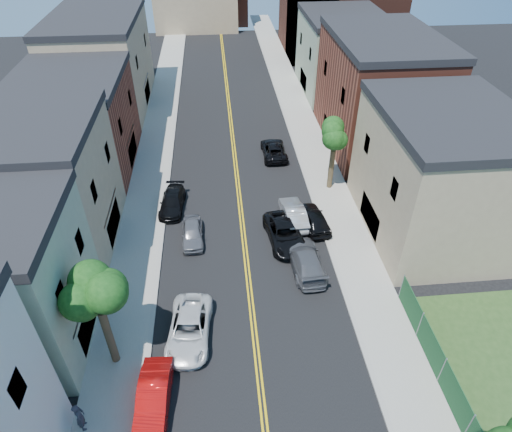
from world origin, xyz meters
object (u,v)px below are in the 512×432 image
object	(u,v)px
dark_car_right_far	(274,150)
pedestrian_left	(80,417)
red_sedan	(154,397)
black_car_left	(172,202)
silver_car_right	(294,214)
white_pickup	(189,329)
black_car_right	(314,218)
grey_car_left	(192,233)
grey_car_right	(306,260)
black_suv_lane	(285,234)

from	to	relation	value
dark_car_right_far	pedestrian_left	bearing A→B (deg)	63.17
red_sedan	pedestrian_left	xyz separation A→B (m)	(-3.37, -0.92, 0.36)
black_car_left	silver_car_right	bearing A→B (deg)	-10.12
white_pickup	silver_car_right	distance (m)	13.01
dark_car_right_far	red_sedan	bearing A→B (deg)	68.83
black_car_right	pedestrian_left	distance (m)	20.55
black_car_left	black_car_right	distance (m)	11.49
black_car_left	silver_car_right	world-z (taller)	silver_car_right
dark_car_right_far	black_car_left	bearing A→B (deg)	39.29
red_sedan	pedestrian_left	bearing A→B (deg)	-161.78
grey_car_left	dark_car_right_far	bearing A→B (deg)	55.56
white_pickup	pedestrian_left	distance (m)	7.16
white_pickup	black_car_right	size ratio (longest dim) A/B	1.21
black_car_left	grey_car_left	bearing A→B (deg)	-62.62
black_car_right	silver_car_right	world-z (taller)	silver_car_right
black_car_right	silver_car_right	xyz separation A→B (m)	(-1.46, 0.74, 0.01)
black_car_left	black_car_right	size ratio (longest dim) A/B	1.04
red_sedan	black_car_left	distance (m)	17.10
silver_car_right	white_pickup	bearing A→B (deg)	49.07
black_car_right	pedestrian_left	world-z (taller)	pedestrian_left
white_pickup	grey_car_left	distance (m)	8.82
black_car_left	grey_car_right	distance (m)	12.37
dark_car_right_far	white_pickup	bearing A→B (deg)	69.22
silver_car_right	black_suv_lane	size ratio (longest dim) A/B	0.86
red_sedan	white_pickup	xyz separation A→B (m)	(1.70, 4.13, -0.00)
red_sedan	black_suv_lane	distance (m)	14.83
grey_car_right	silver_car_right	size ratio (longest dim) A/B	1.15
black_car_right	black_car_left	bearing A→B (deg)	-24.71
grey_car_right	dark_car_right_far	xyz separation A→B (m)	(-0.22, 15.70, -0.09)
grey_car_right	black_car_left	bearing A→B (deg)	-43.06
dark_car_right_far	black_suv_lane	world-z (taller)	black_suv_lane
grey_car_right	pedestrian_left	size ratio (longest dim) A/B	2.78
white_pickup	silver_car_right	size ratio (longest dim) A/B	1.16
white_pickup	black_car_left	size ratio (longest dim) A/B	1.16
grey_car_right	silver_car_right	distance (m)	5.31
black_car_left	black_suv_lane	size ratio (longest dim) A/B	0.85
red_sedan	black_car_right	xyz separation A→B (m)	(11.00, 13.77, 0.01)
grey_car_right	silver_car_right	world-z (taller)	grey_car_right
silver_car_right	dark_car_right_far	size ratio (longest dim) A/B	0.94
grey_car_left	black_car_right	size ratio (longest dim) A/B	0.91
red_sedan	grey_car_right	xyz separation A→B (m)	(9.52, 9.20, 0.03)
white_pickup	black_suv_lane	world-z (taller)	black_suv_lane
pedestrian_left	black_car_left	bearing A→B (deg)	-25.64
black_car_right	grey_car_right	bearing A→B (deg)	64.14
black_suv_lane	pedestrian_left	bearing A→B (deg)	-138.41
grey_car_left	black_car_left	bearing A→B (deg)	110.30
grey_car_right	dark_car_right_far	distance (m)	15.70
red_sedan	white_pickup	size ratio (longest dim) A/B	0.85
white_pickup	dark_car_right_far	bearing A→B (deg)	75.26
red_sedan	dark_car_right_far	bearing A→B (deg)	72.52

